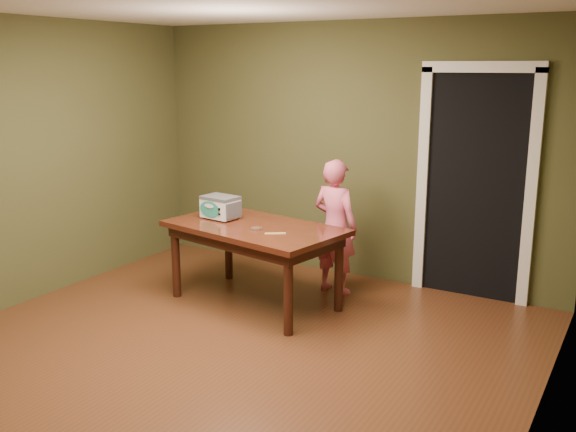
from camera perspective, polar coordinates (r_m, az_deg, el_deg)
The scene contains 8 objects.
floor at distance 4.92m, azimuth -7.55°, elevation -13.01°, with size 5.00×5.00×0.00m, color #592C19.
room_shell at distance 4.43m, azimuth -8.22°, elevation 7.18°, with size 4.52×5.02×2.61m.
doorway at distance 6.50m, azimuth 16.93°, elevation 2.87°, with size 1.10×0.66×2.25m.
dining_table at distance 5.85m, azimuth -3.00°, elevation -1.77°, with size 1.73×1.17×0.75m.
toy_oven at distance 6.07m, azimuth -6.04°, elevation 0.85°, with size 0.37×0.28×0.22m.
baking_pan at distance 5.65m, azimuth -2.83°, elevation -1.13°, with size 0.10×0.10×0.02m.
spatula at distance 5.52m, azimuth -1.14°, elevation -1.56°, with size 0.18×0.03×0.01m, color #F4CA6A.
child at distance 6.16m, azimuth 4.22°, elevation -0.96°, with size 0.48×0.31×1.31m, color #E55E7B.
Camera 1 is at (2.73, -3.46, 2.17)m, focal length 40.00 mm.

